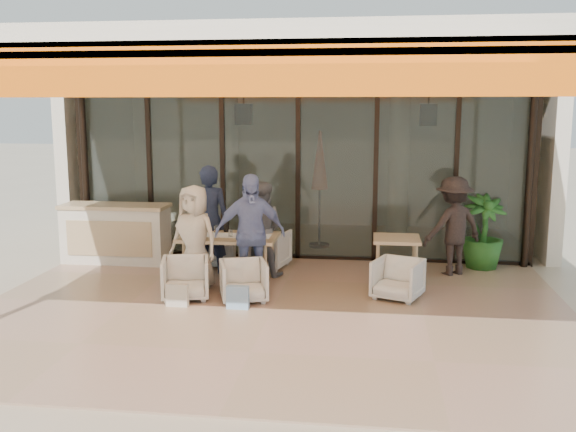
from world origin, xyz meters
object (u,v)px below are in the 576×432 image
chair_far_right (266,247)px  chair_near_left (185,276)px  chair_near_right (244,279)px  diner_cream (194,238)px  diner_periwinkle (250,233)px  side_chair (398,277)px  diner_grey (261,229)px  side_table (397,244)px  host_counter (116,233)px  potted_palm (483,232)px  chair_far_left (217,249)px  standing_woman (453,226)px  diner_navy (209,220)px  dining_table (228,239)px

chair_far_right → chair_near_left: (-0.84, -1.90, -0.03)m
chair_near_right → diner_cream: diner_cream is taller
diner_cream → diner_periwinkle: diner_periwinkle is taller
chair_far_right → side_chair: 2.62m
chair_far_right → diner_grey: (-0.00, -0.50, 0.41)m
diner_grey → side_table: bearing=178.2°
host_counter → chair_near_left: (1.80, -1.90, -0.20)m
chair_near_right → chair_near_left: bearing=161.9°
diner_periwinkle → potted_palm: 4.05m
chair_near_left → chair_near_right: size_ratio=1.03×
chair_far_left → host_counter: bearing=-9.0°
chair_far_left → chair_near_right: chair_near_right is taller
side_table → standing_woman: standing_woman is taller
diner_navy → side_table: (2.98, -0.25, -0.26)m
side_chair → diner_navy: bearing=-177.3°
chair_far_right → diner_periwinkle: bearing=102.4°
chair_far_left → diner_grey: (0.84, -0.50, 0.47)m
host_counter → diner_grey: size_ratio=1.20×
chair_far_right → chair_near_left: chair_far_right is taller
standing_woman → chair_far_left: bearing=-29.8°
diner_grey → side_chair: size_ratio=2.38×
chair_far_right → potted_palm: (3.61, 0.42, 0.27)m
dining_table → diner_navy: 0.64m
host_counter → potted_palm: 6.27m
host_counter → diner_periwinkle: size_ratio=1.05×
chair_far_right → standing_woman: size_ratio=0.45×
diner_grey → diner_navy: bearing=5.0°
host_counter → diner_grey: (2.64, -0.50, 0.24)m
dining_table → standing_woman: bearing=14.3°
dining_table → diner_cream: 0.62m
chair_near_left → chair_far_left: bearing=75.7°
side_chair → standing_woman: 1.78m
host_counter → chair_near_right: size_ratio=2.87×
side_chair → chair_far_left: bearing=174.5°
chair_near_right → side_chair: size_ratio=1.00×
chair_near_left → potted_palm: size_ratio=0.53×
diner_cream → side_table: 3.06m
chair_near_right → chair_far_left: bearing=95.7°
side_table → standing_woman: 1.17m
diner_periwinkle → side_chair: bearing=-20.4°
potted_palm → dining_table: bearing=-161.4°
chair_near_left → side_chair: 3.01m
chair_far_right → diner_periwinkle: 1.49m
diner_periwinkle → potted_palm: (3.61, 1.82, -0.25)m
chair_far_right → diner_grey: bearing=102.4°
chair_far_left → dining_table: bearing=104.5°
chair_near_left → side_table: bearing=6.7°
chair_near_left → chair_near_right: (0.84, 0.00, -0.01)m
chair_far_right → standing_woman: 3.10m
dining_table → side_table: 2.58m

